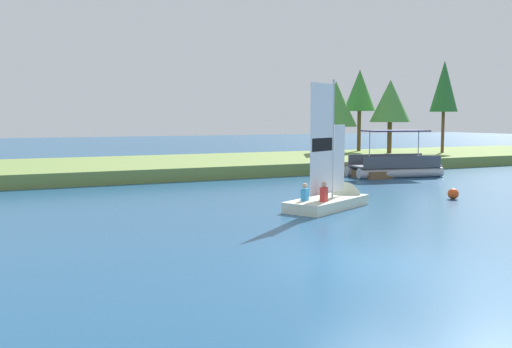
# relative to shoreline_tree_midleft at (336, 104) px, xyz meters

# --- Properties ---
(ground_plane) EXTENTS (200.00, 200.00, 0.00)m
(ground_plane) POSITION_rel_shoreline_tree_midleft_xyz_m (-17.47, -27.95, -4.61)
(ground_plane) COLOR navy
(shore_bank) EXTENTS (80.00, 11.97, 0.74)m
(shore_bank) POSITION_rel_shoreline_tree_midleft_xyz_m (-17.47, -2.85, -4.24)
(shore_bank) COLOR olive
(shore_bank) RESTS_ON ground
(shoreline_tree_midleft) EXTENTS (3.38, 3.38, 5.68)m
(shoreline_tree_midleft) POSITION_rel_shoreline_tree_midleft_xyz_m (0.00, 0.00, 0.00)
(shoreline_tree_midleft) COLOR brown
(shoreline_tree_midleft) RESTS_ON shore_bank
(shoreline_tree_centre) EXTENTS (2.67, 2.67, 6.83)m
(shoreline_tree_centre) POSITION_rel_shoreline_tree_midleft_xyz_m (3.12, 1.15, 1.19)
(shoreline_tree_centre) COLOR brown
(shoreline_tree_centre) RESTS_ON shore_bank
(shoreline_tree_midright) EXTENTS (3.17, 3.17, 5.78)m
(shoreline_tree_midright) POSITION_rel_shoreline_tree_midleft_xyz_m (3.44, -2.49, 0.22)
(shoreline_tree_midright) COLOR brown
(shoreline_tree_midright) RESTS_ON shore_bank
(shoreline_tree_right) EXTENTS (2.17, 2.17, 7.32)m
(shoreline_tree_right) POSITION_rel_shoreline_tree_midleft_xyz_m (7.69, -3.84, 1.39)
(shoreline_tree_right) COLOR brown
(shoreline_tree_right) RESTS_ON shore_bank
(wooden_dock) EXTENTS (1.62, 4.17, 0.42)m
(wooden_dock) POSITION_rel_shoreline_tree_midleft_xyz_m (-5.01, -10.42, -4.40)
(wooden_dock) COLOR brown
(wooden_dock) RESTS_ON ground
(sailboat) EXTENTS (4.68, 3.38, 5.49)m
(sailboat) POSITION_rel_shoreline_tree_midleft_xyz_m (-13.14, -20.07, -4.25)
(sailboat) COLOR silver
(sailboat) RESTS_ON ground
(pontoon_boat) EXTENTS (5.73, 3.25, 2.79)m
(pontoon_boat) POSITION_rel_shoreline_tree_midleft_xyz_m (-3.46, -11.59, -3.94)
(pontoon_boat) COLOR #B2B2B7
(pontoon_boat) RESTS_ON ground
(channel_buoy) EXTENTS (0.47, 0.47, 0.47)m
(channel_buoy) POSITION_rel_shoreline_tree_midleft_xyz_m (-7.47, -20.54, -4.38)
(channel_buoy) COLOR #E54C19
(channel_buoy) RESTS_ON ground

